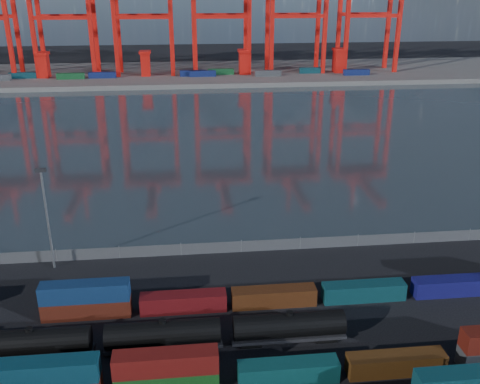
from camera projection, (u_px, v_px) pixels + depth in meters
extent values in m
plane|color=black|center=(267.00, 362.00, 63.50)|extent=(700.00, 700.00, 0.00)
plane|color=#29363C|center=(213.00, 132.00, 160.62)|extent=(700.00, 700.00, 0.00)
cube|color=#514F4C|center=(200.00, 73.00, 257.39)|extent=(700.00, 70.00, 2.00)
cube|color=#0D3C45|center=(470.00, 381.00, 55.13)|extent=(11.46, 2.33, 2.48)
cube|color=#0E3848|center=(44.00, 371.00, 56.62)|extent=(11.42, 2.32, 2.47)
cube|color=#165219|center=(167.00, 380.00, 58.80)|extent=(11.42, 2.32, 2.47)
cube|color=maroon|center=(166.00, 362.00, 57.89)|extent=(11.42, 2.32, 2.47)
cube|color=#0D4646|center=(288.00, 371.00, 60.15)|extent=(11.42, 2.32, 2.47)
cube|color=#512E10|center=(396.00, 363.00, 61.41)|extent=(11.42, 2.32, 2.47)
cube|color=#541C10|center=(87.00, 308.00, 71.82)|extent=(11.75, 2.39, 2.55)
cube|color=navy|center=(85.00, 291.00, 70.89)|extent=(11.75, 2.39, 2.55)
cube|color=maroon|center=(183.00, 302.00, 73.11)|extent=(11.75, 2.39, 2.55)
cube|color=#4D250F|center=(274.00, 297.00, 74.36)|extent=(11.75, 2.39, 2.55)
cube|color=#0D3D44|center=(364.00, 291.00, 75.65)|extent=(11.75, 2.39, 2.55)
cube|color=navy|center=(453.00, 286.00, 76.97)|extent=(11.75, 2.39, 2.55)
cylinder|color=black|center=(31.00, 342.00, 63.15)|extent=(13.84, 3.09, 3.09)
cylinder|color=black|center=(29.00, 330.00, 62.53)|extent=(0.85, 0.85, 0.53)
cube|color=black|center=(33.00, 354.00, 63.78)|extent=(14.37, 2.13, 0.43)
cube|color=black|center=(75.00, 354.00, 64.41)|extent=(2.66, 1.92, 0.64)
cylinder|color=black|center=(163.00, 333.00, 64.70)|extent=(13.84, 3.09, 3.09)
cylinder|color=black|center=(162.00, 321.00, 64.08)|extent=(0.85, 0.85, 0.53)
cube|color=black|center=(164.00, 345.00, 65.32)|extent=(14.37, 2.13, 0.43)
cube|color=black|center=(124.00, 350.00, 65.00)|extent=(2.66, 1.92, 0.64)
cube|color=black|center=(203.00, 345.00, 65.96)|extent=(2.66, 1.92, 0.64)
cylinder|color=black|center=(289.00, 325.00, 66.25)|extent=(13.84, 3.09, 3.09)
cylinder|color=black|center=(289.00, 313.00, 65.62)|extent=(0.85, 0.85, 0.53)
cube|color=black|center=(288.00, 336.00, 66.87)|extent=(14.37, 2.13, 0.43)
cube|color=black|center=(251.00, 342.00, 66.55)|extent=(2.66, 1.92, 0.64)
cube|color=black|center=(326.00, 337.00, 67.50)|extent=(2.66, 1.92, 0.64)
cube|color=#595B5E|center=(241.00, 247.00, 89.03)|extent=(160.00, 0.06, 2.00)
cylinder|color=slate|center=(56.00, 255.00, 86.00)|extent=(0.12, 0.12, 2.20)
cylinder|color=slate|center=(119.00, 252.00, 87.00)|extent=(0.12, 0.12, 2.20)
cylinder|color=slate|center=(181.00, 249.00, 88.00)|extent=(0.12, 0.12, 2.20)
cylinder|color=slate|center=(241.00, 246.00, 88.99)|extent=(0.12, 0.12, 2.20)
cylinder|color=slate|center=(300.00, 243.00, 89.99)|extent=(0.12, 0.12, 2.20)
cylinder|color=slate|center=(358.00, 240.00, 90.99)|extent=(0.12, 0.12, 2.20)
cylinder|color=slate|center=(414.00, 237.00, 91.99)|extent=(0.12, 0.12, 2.20)
cylinder|color=slate|center=(469.00, 235.00, 92.98)|extent=(0.12, 0.12, 2.20)
cylinder|color=slate|center=(48.00, 221.00, 81.62)|extent=(0.36, 0.36, 16.00)
cube|color=black|center=(40.00, 170.00, 78.58)|extent=(1.60, 0.40, 0.60)
cube|color=red|center=(7.00, 24.00, 229.45)|extent=(1.79, 1.79, 50.31)
cube|color=red|center=(16.00, 22.00, 241.86)|extent=(1.79, 1.79, 50.31)
cube|color=red|center=(32.00, 24.00, 230.49)|extent=(1.79, 1.79, 50.31)
cube|color=red|center=(39.00, 22.00, 242.90)|extent=(1.79, 1.79, 50.31)
cube|color=red|center=(90.00, 24.00, 232.94)|extent=(1.79, 1.79, 50.31)
cube|color=red|center=(95.00, 21.00, 245.35)|extent=(1.79, 1.79, 50.31)
cube|color=red|center=(60.00, 18.00, 230.80)|extent=(24.60, 1.57, 1.57)
cube|color=red|center=(66.00, 16.00, 243.21)|extent=(24.60, 1.57, 1.57)
cube|color=red|center=(114.00, 23.00, 233.98)|extent=(1.79, 1.79, 50.31)
cube|color=red|center=(118.00, 21.00, 246.39)|extent=(1.79, 1.79, 50.31)
cube|color=red|center=(171.00, 23.00, 236.43)|extent=(1.79, 1.79, 50.31)
cube|color=red|center=(171.00, 21.00, 248.84)|extent=(1.79, 1.79, 50.31)
cube|color=red|center=(142.00, 17.00, 234.29)|extent=(24.60, 1.57, 1.57)
cube|color=red|center=(144.00, 15.00, 246.70)|extent=(24.60, 1.57, 1.57)
cube|color=red|center=(194.00, 23.00, 237.47)|extent=(1.79, 1.79, 50.31)
cube|color=red|center=(194.00, 21.00, 249.88)|extent=(1.79, 1.79, 50.31)
cube|color=red|center=(249.00, 22.00, 239.92)|extent=(1.79, 1.79, 50.31)
cube|color=red|center=(246.00, 20.00, 252.33)|extent=(1.79, 1.79, 50.31)
cube|color=red|center=(222.00, 17.00, 237.78)|extent=(24.60, 1.57, 1.57)
cube|color=red|center=(220.00, 15.00, 250.19)|extent=(24.60, 1.57, 1.57)
cube|color=red|center=(272.00, 22.00, 240.96)|extent=(1.79, 1.79, 50.31)
cube|color=red|center=(267.00, 20.00, 253.37)|extent=(1.79, 1.79, 50.31)
cube|color=red|center=(325.00, 22.00, 243.41)|extent=(1.79, 1.79, 50.31)
cube|color=red|center=(318.00, 20.00, 255.82)|extent=(1.79, 1.79, 50.31)
cube|color=red|center=(299.00, 16.00, 241.27)|extent=(24.60, 1.57, 1.57)
cube|color=red|center=(293.00, 14.00, 253.68)|extent=(24.60, 1.57, 1.57)
cube|color=red|center=(348.00, 22.00, 244.45)|extent=(1.79, 1.79, 50.31)
cube|color=red|center=(339.00, 20.00, 256.86)|extent=(1.79, 1.79, 50.31)
cube|color=red|center=(399.00, 21.00, 246.90)|extent=(1.79, 1.79, 50.31)
cube|color=red|center=(389.00, 19.00, 259.31)|extent=(1.79, 1.79, 50.31)
cube|color=red|center=(374.00, 16.00, 244.76)|extent=(24.60, 1.57, 1.57)
cube|color=red|center=(365.00, 14.00, 257.17)|extent=(24.60, 1.57, 1.57)
cube|color=navy|center=(203.00, 74.00, 242.43)|extent=(12.00, 2.44, 2.60)
cube|color=navy|center=(356.00, 72.00, 246.01)|extent=(12.00, 2.44, 2.60)
cube|color=navy|center=(193.00, 73.00, 243.30)|extent=(12.00, 2.44, 2.60)
cube|color=#0C3842|center=(23.00, 75.00, 237.98)|extent=(12.00, 2.44, 2.60)
cube|color=#3F4244|center=(268.00, 73.00, 243.57)|extent=(12.00, 2.44, 2.60)
cube|color=#144C23|center=(71.00, 76.00, 236.17)|extent=(12.00, 2.44, 2.60)
cube|color=navy|center=(102.00, 75.00, 238.75)|extent=(12.00, 2.44, 2.60)
cube|color=#144C23|center=(221.00, 72.00, 247.74)|extent=(12.00, 2.44, 2.60)
cube|color=#0C3842|center=(312.00, 70.00, 251.43)|extent=(12.00, 2.44, 2.60)
cube|color=red|center=(44.00, 66.00, 238.96)|extent=(4.00, 6.00, 10.00)
cube|color=red|center=(42.00, 53.00, 236.94)|extent=(5.00, 7.00, 1.20)
cube|color=red|center=(146.00, 65.00, 243.44)|extent=(4.00, 6.00, 10.00)
cube|color=red|center=(145.00, 52.00, 241.43)|extent=(5.00, 7.00, 1.20)
cube|color=red|center=(244.00, 63.00, 247.93)|extent=(4.00, 6.00, 10.00)
cube|color=red|center=(244.00, 51.00, 245.91)|extent=(5.00, 7.00, 1.20)
cube|color=red|center=(338.00, 62.00, 252.42)|extent=(4.00, 6.00, 10.00)
cube|color=red|center=(339.00, 50.00, 250.40)|extent=(5.00, 7.00, 1.20)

